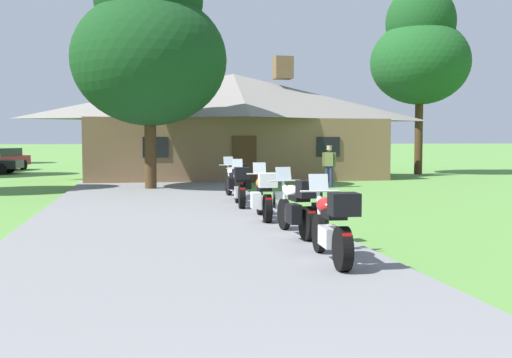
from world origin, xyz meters
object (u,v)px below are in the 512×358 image
(motorcycle_red_nearest_to_camera, at_px, (333,226))
(motorcycle_white_second_in_row, at_px, (299,208))
(motorcycle_silver_fourth_in_row, at_px, (240,186))
(tree_right_of_lodge, at_px, (420,51))
(motorcycle_white_farthest_in_row, at_px, (236,181))
(motorcycle_orange_third_in_row, at_px, (265,196))
(bystander_olive_shirt_near_lodge, at_px, (329,164))
(tree_by_lodge_front, at_px, (149,41))

(motorcycle_red_nearest_to_camera, relative_size, motorcycle_white_second_in_row, 1.00)
(motorcycle_white_second_in_row, bearing_deg, motorcycle_red_nearest_to_camera, -97.36)
(motorcycle_silver_fourth_in_row, height_order, tree_right_of_lodge, tree_right_of_lodge)
(motorcycle_white_farthest_in_row, bearing_deg, motorcycle_orange_third_in_row, -96.25)
(motorcycle_white_farthest_in_row, distance_m, bystander_olive_shirt_near_lodge, 6.14)
(motorcycle_white_second_in_row, distance_m, bystander_olive_shirt_near_lodge, 12.81)
(motorcycle_red_nearest_to_camera, xyz_separation_m, tree_right_of_lodge, (12.47, 22.36, 6.19))
(motorcycle_red_nearest_to_camera, relative_size, tree_right_of_lodge, 0.20)
(motorcycle_white_farthest_in_row, bearing_deg, tree_right_of_lodge, 40.14)
(motorcycle_white_second_in_row, height_order, tree_by_lodge_front, tree_by_lodge_front)
(motorcycle_white_farthest_in_row, bearing_deg, motorcycle_white_second_in_row, -94.61)
(motorcycle_white_farthest_in_row, bearing_deg, bystander_olive_shirt_near_lodge, 38.46)
(motorcycle_orange_third_in_row, distance_m, motorcycle_silver_fourth_in_row, 2.93)
(bystander_olive_shirt_near_lodge, bearing_deg, tree_by_lodge_front, -153.71)
(motorcycle_red_nearest_to_camera, bearing_deg, tree_by_lodge_front, 103.07)
(motorcycle_orange_third_in_row, height_order, tree_right_of_lodge, tree_right_of_lodge)
(motorcycle_white_farthest_in_row, distance_m, tree_right_of_lodge, 18.31)
(tree_by_lodge_front, bearing_deg, motorcycle_white_farthest_in_row, -59.48)
(tree_by_lodge_front, bearing_deg, motorcycle_orange_third_in_row, -75.99)
(bystander_olive_shirt_near_lodge, bearing_deg, tree_right_of_lodge, 73.44)
(tree_by_lodge_front, bearing_deg, tree_right_of_lodge, 27.40)
(motorcycle_orange_third_in_row, relative_size, tree_by_lodge_front, 0.22)
(motorcycle_white_farthest_in_row, xyz_separation_m, tree_by_lodge_front, (-2.58, 4.38, 5.03))
(motorcycle_silver_fourth_in_row, distance_m, tree_by_lodge_front, 8.72)
(motorcycle_white_second_in_row, height_order, tree_right_of_lodge, tree_right_of_lodge)
(bystander_olive_shirt_near_lodge, xyz_separation_m, tree_right_of_lodge, (7.79, 7.91, 5.86))
(motorcycle_white_farthest_in_row, bearing_deg, motorcycle_silver_fourth_in_row, -100.64)
(motorcycle_orange_third_in_row, distance_m, bystander_olive_shirt_near_lodge, 10.55)
(motorcycle_white_farthest_in_row, relative_size, tree_by_lodge_front, 0.22)
(motorcycle_red_nearest_to_camera, xyz_separation_m, motorcycle_silver_fourth_in_row, (-0.07, 7.92, 0.00))
(motorcycle_red_nearest_to_camera, bearing_deg, motorcycle_white_farthest_in_row, 92.75)
(motorcycle_orange_third_in_row, height_order, tree_by_lodge_front, tree_by_lodge_front)
(motorcycle_white_second_in_row, xyz_separation_m, motorcycle_silver_fourth_in_row, (-0.23, 5.45, 0.01))
(tree_right_of_lodge, relative_size, tree_by_lodge_front, 1.10)
(motorcycle_orange_third_in_row, bearing_deg, motorcycle_white_farthest_in_row, 92.69)
(motorcycle_red_nearest_to_camera, relative_size, tree_by_lodge_front, 0.22)
(motorcycle_red_nearest_to_camera, distance_m, tree_right_of_lodge, 26.34)
(motorcycle_silver_fourth_in_row, bearing_deg, bystander_olive_shirt_near_lodge, 58.48)
(motorcycle_red_nearest_to_camera, bearing_deg, tree_right_of_lodge, 64.65)
(motorcycle_red_nearest_to_camera, bearing_deg, motorcycle_orange_third_in_row, 93.60)
(motorcycle_silver_fourth_in_row, distance_m, bystander_olive_shirt_near_lodge, 8.08)
(motorcycle_orange_third_in_row, xyz_separation_m, tree_by_lodge_front, (-2.41, 9.67, 5.03))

